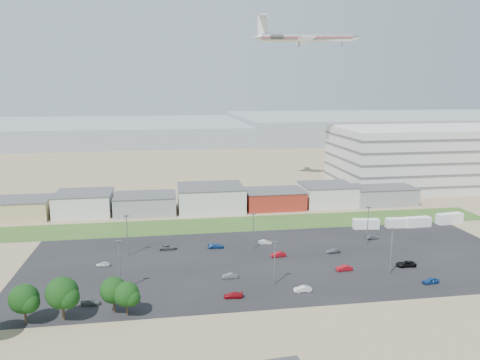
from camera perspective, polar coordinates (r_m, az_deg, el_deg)
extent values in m
plane|color=#967B5F|center=(96.35, 4.29, -14.11)|extent=(700.00, 700.00, 0.00)
cube|color=black|center=(115.33, 4.44, -9.74)|extent=(120.00, 50.00, 0.01)
cube|color=#305821|center=(144.20, -0.47, -5.38)|extent=(160.00, 16.00, 0.02)
cube|color=silver|center=(212.89, 22.38, 2.61)|extent=(80.00, 40.00, 25.00)
imported|color=black|center=(117.64, 19.56, -9.62)|extent=(4.71, 2.30, 1.29)
imported|color=maroon|center=(111.26, 12.58, -10.44)|extent=(3.88, 1.52, 1.26)
imported|color=navy|center=(109.99, 22.22, -11.29)|extent=(3.81, 1.87, 1.25)
imported|color=maroon|center=(95.84, -0.83, -13.86)|extent=(3.94, 1.87, 1.11)
imported|color=#595B5E|center=(104.76, -1.22, -11.58)|extent=(3.57, 1.29, 1.17)
imported|color=silver|center=(115.74, -16.38, -9.81)|extent=(3.22, 1.32, 1.09)
imported|color=navy|center=(123.23, -2.96, -8.03)|extent=(4.31, 2.09, 1.21)
imported|color=maroon|center=(117.42, 4.70, -9.03)|extent=(3.87, 1.66, 1.24)
imported|color=#A5A5AA|center=(135.15, 15.79, -6.69)|extent=(3.78, 1.75, 1.25)
imported|color=#595B5E|center=(123.56, -8.79, -8.08)|extent=(4.62, 2.31, 1.26)
imported|color=#595B5E|center=(97.38, -17.72, -14.01)|extent=(3.82, 1.75, 1.08)
imported|color=silver|center=(126.26, 3.10, -7.56)|extent=(3.63, 1.63, 1.16)
imported|color=#A5A5AA|center=(121.88, 11.22, -8.48)|extent=(3.94, 1.90, 1.11)
imported|color=silver|center=(99.22, 7.65, -13.02)|extent=(3.70, 1.34, 1.21)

